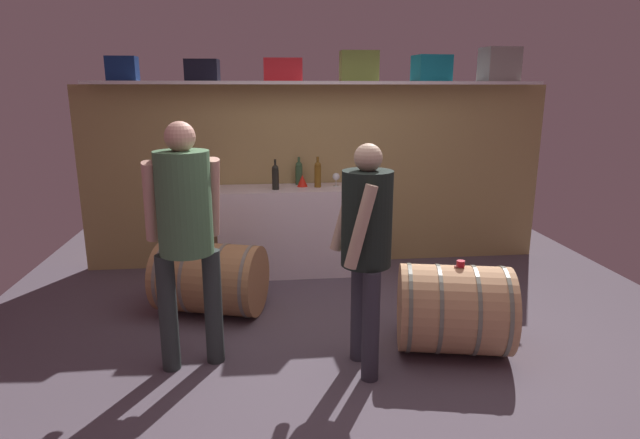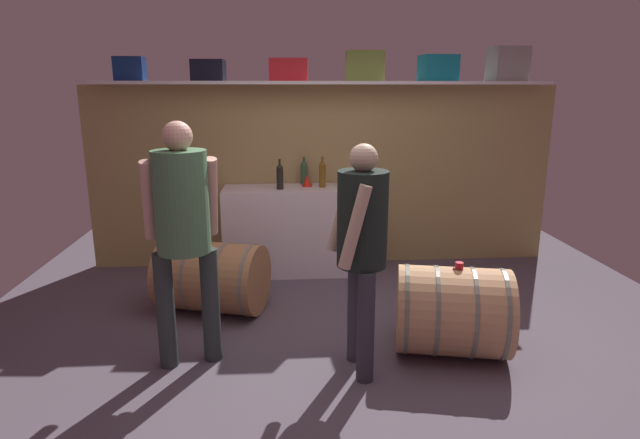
# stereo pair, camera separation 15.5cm
# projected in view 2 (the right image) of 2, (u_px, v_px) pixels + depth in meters

# --- Properties ---
(ground_plane) EXTENTS (6.20, 7.42, 0.02)m
(ground_plane) POSITION_uv_depth(u_px,v_px,m) (339.00, 321.00, 4.44)
(ground_plane) COLOR #564C57
(back_wall_panel) EXTENTS (5.00, 0.10, 1.94)m
(back_wall_panel) POSITION_uv_depth(u_px,v_px,m) (324.00, 176.00, 5.73)
(back_wall_panel) COLOR #A48B56
(back_wall_panel) RESTS_ON ground
(high_shelf_board) EXTENTS (4.60, 0.40, 0.03)m
(high_shelf_board) POSITION_uv_depth(u_px,v_px,m) (325.00, 83.00, 5.35)
(high_shelf_board) COLOR silver
(high_shelf_board) RESTS_ON back_wall_panel
(toolcase_navy) EXTENTS (0.28, 0.19, 0.23)m
(toolcase_navy) POSITION_uv_depth(u_px,v_px,m) (130.00, 69.00, 5.18)
(toolcase_navy) COLOR navy
(toolcase_navy) RESTS_ON high_shelf_board
(toolcase_black) EXTENTS (0.34, 0.24, 0.21)m
(toolcase_black) POSITION_uv_depth(u_px,v_px,m) (208.00, 70.00, 5.23)
(toolcase_black) COLOR black
(toolcase_black) RESTS_ON high_shelf_board
(toolcase_red) EXTENTS (0.40, 0.22, 0.22)m
(toolcase_red) POSITION_uv_depth(u_px,v_px,m) (289.00, 70.00, 5.29)
(toolcase_red) COLOR red
(toolcase_red) RESTS_ON high_shelf_board
(toolcase_olive) EXTENTS (0.39, 0.22, 0.30)m
(toolcase_olive) POSITION_uv_depth(u_px,v_px,m) (365.00, 66.00, 5.34)
(toolcase_olive) COLOR olive
(toolcase_olive) RESTS_ON high_shelf_board
(toolcase_teal) EXTENTS (0.37, 0.32, 0.26)m
(toolcase_teal) POSITION_uv_depth(u_px,v_px,m) (438.00, 68.00, 5.40)
(toolcase_teal) COLOR #117588
(toolcase_teal) RESTS_ON high_shelf_board
(toolcase_grey) EXTENTS (0.38, 0.31, 0.35)m
(toolcase_grey) POSITION_uv_depth(u_px,v_px,m) (508.00, 64.00, 5.44)
(toolcase_grey) COLOR gray
(toolcase_grey) RESTS_ON high_shelf_board
(work_cabinet) EXTENTS (1.48, 0.52, 0.91)m
(work_cabinet) POSITION_uv_depth(u_px,v_px,m) (296.00, 230.00, 5.52)
(work_cabinet) COLOR white
(work_cabinet) RESTS_ON ground
(wine_bottle_amber) EXTENTS (0.07, 0.07, 0.32)m
(wine_bottle_amber) POSITION_uv_depth(u_px,v_px,m) (322.00, 174.00, 5.41)
(wine_bottle_amber) COLOR brown
(wine_bottle_amber) RESTS_ON work_cabinet
(wine_bottle_dark) EXTENTS (0.07, 0.07, 0.31)m
(wine_bottle_dark) POSITION_uv_depth(u_px,v_px,m) (280.00, 176.00, 5.30)
(wine_bottle_dark) COLOR black
(wine_bottle_dark) RESTS_ON work_cabinet
(wine_bottle_green) EXTENTS (0.08, 0.08, 0.29)m
(wine_bottle_green) POSITION_uv_depth(u_px,v_px,m) (304.00, 172.00, 5.57)
(wine_bottle_green) COLOR #315335
(wine_bottle_green) RESTS_ON work_cabinet
(wine_glass) EXTENTS (0.08, 0.08, 0.14)m
(wine_glass) POSITION_uv_depth(u_px,v_px,m) (341.00, 177.00, 5.46)
(wine_glass) COLOR white
(wine_glass) RESTS_ON work_cabinet
(red_funnel) EXTENTS (0.11, 0.11, 0.12)m
(red_funnel) POSITION_uv_depth(u_px,v_px,m) (307.00, 181.00, 5.47)
(red_funnel) COLOR red
(red_funnel) RESTS_ON work_cabinet
(wine_barrel_near) EXTENTS (0.92, 0.80, 0.66)m
(wine_barrel_near) POSITION_uv_depth(u_px,v_px,m) (452.00, 311.00, 3.83)
(wine_barrel_near) COLOR tan
(wine_barrel_near) RESTS_ON ground
(wine_barrel_far) EXTENTS (1.03, 0.85, 0.63)m
(wine_barrel_far) POSITION_uv_depth(u_px,v_px,m) (212.00, 277.00, 4.57)
(wine_barrel_far) COLOR #A8764B
(wine_barrel_far) RESTS_ON ground
(tasting_cup) EXTENTS (0.06, 0.06, 0.04)m
(tasting_cup) POSITION_uv_depth(u_px,v_px,m) (459.00, 265.00, 3.74)
(tasting_cup) COLOR red
(tasting_cup) RESTS_ON wine_barrel_near
(winemaker_pouring) EXTENTS (0.39, 0.48, 1.57)m
(winemaker_pouring) POSITION_uv_depth(u_px,v_px,m) (361.00, 236.00, 3.44)
(winemaker_pouring) COLOR #35343E
(winemaker_pouring) RESTS_ON ground
(visitor_tasting) EXTENTS (0.55, 0.46, 1.70)m
(visitor_tasting) POSITION_uv_depth(u_px,v_px,m) (183.00, 220.00, 3.52)
(visitor_tasting) COLOR #2C3432
(visitor_tasting) RESTS_ON ground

